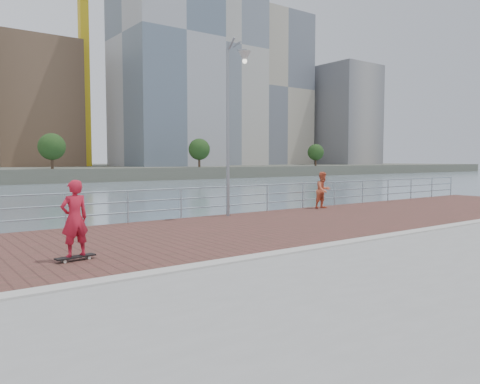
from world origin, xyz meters
TOP-DOWN VIEW (x-y plane):
  - water at (0.00, 0.00)m, footprint 400.00×400.00m
  - brick_lane at (0.00, 3.60)m, footprint 40.00×6.80m
  - curb at (0.00, 0.00)m, footprint 40.00×0.40m
  - guardrail at (0.00, 7.00)m, footprint 39.06×0.06m
  - street_lamp at (2.78, 6.04)m, footprint 0.46×1.33m
  - skateboard at (-4.32, 2.03)m, footprint 0.86×0.34m
  - skateboarder at (-4.32, 2.03)m, footprint 0.65×0.47m
  - bystander at (7.72, 6.29)m, footprint 0.78×0.61m
  - tower_crane at (27.36, 104.00)m, footprint 47.00×2.00m
  - skyline at (30.12, 104.25)m, footprint 233.00×41.00m

SIDE VIEW (x-z plane):
  - water at x=0.00m, z-range -2.00..-2.00m
  - brick_lane at x=0.00m, z-range 0.00..0.02m
  - curb at x=0.00m, z-range 0.00..0.06m
  - skateboard at x=-4.32m, z-range 0.05..0.14m
  - guardrail at x=0.00m, z-range 0.13..1.25m
  - bystander at x=7.72m, z-range 0.02..1.62m
  - skateboarder at x=-4.32m, z-range 0.10..1.73m
  - street_lamp at x=2.78m, z-range 1.32..7.61m
  - skyline at x=30.12m, z-range -8.62..58.73m
  - tower_crane at x=27.36m, z-range 8.15..58.85m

